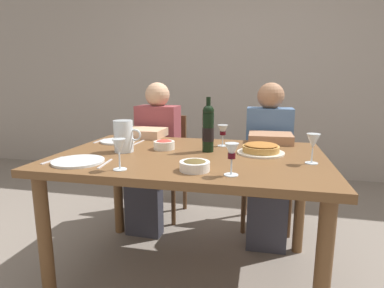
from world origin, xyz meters
The scene contains 22 objects.
ground_plane centered at (0.00, 0.00, 0.00)m, with size 8.00×8.00×0.00m, color slate.
back_wall centered at (0.00, 2.27, 1.40)m, with size 8.00×0.10×2.80m, color #A3998E.
dining_table centered at (0.00, 0.00, 0.67)m, with size 1.50×1.00×0.76m.
wine_bottle centered at (0.09, 0.09, 0.90)m, with size 0.07×0.07×0.32m.
water_pitcher centered at (-0.39, -0.02, 0.84)m, with size 0.17×0.11×0.19m.
baked_tart centered at (0.39, 0.10, 0.79)m, with size 0.27×0.27×0.06m.
salad_bowl centered at (-0.18, 0.09, 0.79)m, with size 0.13×0.13×0.06m.
olive_bowl centered at (0.10, -0.32, 0.79)m, with size 0.14×0.14×0.05m.
wine_glass_left_diner centered at (0.27, -0.36, 0.86)m, with size 0.06×0.06×0.14m.
wine_glass_right_diner centered at (0.15, 0.26, 0.86)m, with size 0.07×0.07×0.14m.
wine_glass_centre centered at (-0.25, -0.38, 0.87)m, with size 0.06×0.06×0.15m.
wine_glass_spare centered at (0.65, -0.07, 0.87)m, with size 0.07×0.07×0.15m.
dinner_plate_left_setting centered at (-0.56, 0.24, 0.77)m, with size 0.23×0.23×0.01m, color silver.
dinner_plate_right_setting centered at (-0.52, -0.31, 0.77)m, with size 0.26×0.26×0.01m, color silver.
fork_left_setting centered at (-0.70, 0.24, 0.76)m, with size 0.16×0.01×0.01m, color silver.
knife_left_setting centered at (-0.41, 0.24, 0.76)m, with size 0.18×0.01×0.01m, color silver.
knife_right_setting centered at (-0.37, -0.31, 0.76)m, with size 0.18×0.01×0.01m, color silver.
spoon_right_setting centered at (-0.67, -0.31, 0.76)m, with size 0.16×0.01×0.01m, color silver.
chair_left centered at (-0.45, 0.88, 0.50)m, with size 0.41×0.41×0.87m.
diner_left centered at (-0.45, 0.65, 0.62)m, with size 0.35×0.51×1.16m.
chair_right centered at (0.45, 0.86, 0.50)m, with size 0.41×0.41×0.87m.
diner_right centered at (0.45, 0.63, 0.62)m, with size 0.34×0.50×1.16m.
Camera 1 is at (0.39, -1.69, 1.17)m, focal length 29.19 mm.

